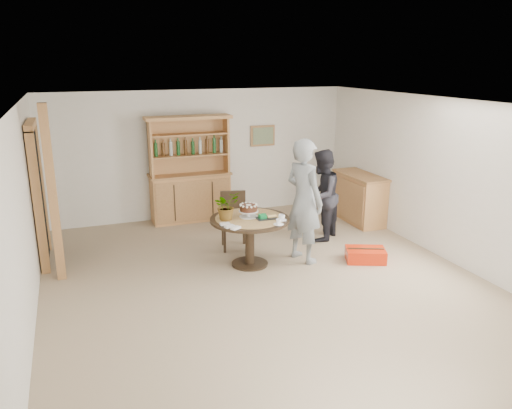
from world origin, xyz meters
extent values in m
plane|color=tan|center=(0.00, 0.00, 0.00)|extent=(7.00, 7.00, 0.00)
cube|color=white|center=(0.00, 3.50, 1.25)|extent=(6.00, 0.04, 2.50)
cube|color=white|center=(0.00, -3.50, 1.25)|extent=(6.00, 0.04, 2.50)
cube|color=white|center=(-3.00, 0.00, 1.25)|extent=(0.04, 7.00, 2.50)
cube|color=white|center=(3.00, 0.00, 1.25)|extent=(0.04, 7.00, 2.50)
cube|color=white|center=(0.00, 0.00, 2.50)|extent=(6.00, 7.00, 0.04)
cube|color=#B6864C|center=(1.30, 3.47, 1.55)|extent=(0.52, 0.03, 0.42)
cube|color=#59724C|center=(1.30, 3.45, 1.55)|extent=(0.44, 0.02, 0.34)
cube|color=black|center=(-2.94, 2.00, 1.05)|extent=(0.10, 0.90, 2.10)
cube|color=tan|center=(-2.92, 1.50, 1.05)|extent=(0.12, 0.10, 2.10)
cube|color=tan|center=(-2.92, 2.50, 1.05)|extent=(0.12, 0.10, 2.10)
cube|color=tan|center=(-2.92, 2.00, 2.13)|extent=(0.12, 1.10, 0.10)
cube|color=#B6864C|center=(-2.70, 1.20, 1.25)|extent=(0.12, 0.12, 2.50)
cube|color=tan|center=(-0.30, 3.24, 0.45)|extent=(1.50, 0.50, 0.90)
cube|color=#B6864C|center=(-0.30, 3.24, 0.92)|extent=(1.56, 0.54, 0.04)
cube|color=tan|center=(-0.30, 3.34, 1.47)|extent=(1.50, 0.04, 1.06)
cube|color=tan|center=(-1.03, 3.19, 1.47)|extent=(0.04, 0.34, 1.06)
cube|color=tan|center=(0.43, 3.19, 1.47)|extent=(0.04, 0.34, 1.06)
cube|color=#B6864C|center=(-0.30, 3.19, 1.30)|extent=(1.44, 0.32, 0.03)
cube|color=#B6864C|center=(-0.30, 3.19, 1.70)|extent=(1.44, 0.32, 0.03)
cube|color=tan|center=(-0.30, 3.19, 2.01)|extent=(1.62, 0.40, 0.06)
cylinder|color=#194C1E|center=(-0.86, 3.19, 1.46)|extent=(0.07, 0.07, 0.28)
cylinder|color=#4C2D14|center=(-0.70, 3.19, 1.46)|extent=(0.07, 0.07, 0.28)
cylinder|color=#B2BFB2|center=(-0.54, 3.19, 1.46)|extent=(0.07, 0.07, 0.28)
cylinder|color=#194C1E|center=(-0.38, 3.19, 1.46)|extent=(0.07, 0.07, 0.28)
cylinder|color=#4C2D14|center=(-0.22, 3.19, 1.46)|extent=(0.07, 0.07, 0.28)
cylinder|color=#B2BFB2|center=(-0.06, 3.19, 1.46)|extent=(0.07, 0.07, 0.28)
cylinder|color=#194C1E|center=(0.10, 3.19, 1.46)|extent=(0.07, 0.07, 0.28)
cylinder|color=#4C2D14|center=(0.26, 3.19, 1.46)|extent=(0.07, 0.07, 0.28)
cube|color=tan|center=(2.74, 2.00, 0.45)|extent=(0.50, 1.20, 0.90)
cube|color=#B6864C|center=(2.74, 2.00, 0.92)|extent=(0.54, 1.26, 0.04)
cylinder|color=black|center=(0.02, 0.71, 0.73)|extent=(1.20, 1.20, 0.04)
cylinder|color=black|center=(0.02, 0.71, 0.36)|extent=(0.14, 0.14, 0.70)
cylinder|color=black|center=(0.02, 0.71, 0.01)|extent=(0.56, 0.56, 0.03)
cylinder|color=tan|center=(0.02, 0.71, 0.76)|extent=(1.04, 1.04, 0.01)
cube|color=black|center=(0.02, 1.46, 0.45)|extent=(0.50, 0.50, 0.04)
cube|color=black|center=(0.06, 1.65, 0.70)|extent=(0.42, 0.12, 0.46)
cube|color=black|center=(0.06, 1.65, 0.92)|extent=(0.42, 0.13, 0.05)
cube|color=black|center=(-0.20, 1.33, 0.22)|extent=(0.03, 0.04, 0.44)
cube|color=black|center=(0.15, 1.25, 0.22)|extent=(0.03, 0.04, 0.44)
cube|color=black|center=(-0.12, 1.68, 0.22)|extent=(0.03, 0.04, 0.44)
cube|color=black|center=(0.23, 1.60, 0.22)|extent=(0.03, 0.04, 0.44)
cylinder|color=white|center=(0.02, 0.76, 0.77)|extent=(0.28, 0.28, 0.01)
cylinder|color=white|center=(0.02, 0.76, 0.81)|extent=(0.05, 0.05, 0.08)
cylinder|color=white|center=(0.02, 0.76, 0.85)|extent=(0.30, 0.30, 0.01)
cylinder|color=#472114|center=(0.02, 0.76, 0.90)|extent=(0.26, 0.26, 0.09)
cylinder|color=white|center=(0.02, 0.76, 0.95)|extent=(0.08, 0.08, 0.01)
sphere|color=white|center=(0.14, 0.76, 0.95)|extent=(0.04, 0.04, 0.04)
sphere|color=white|center=(0.12, 0.82, 0.95)|extent=(0.04, 0.04, 0.04)
sphere|color=white|center=(0.08, 0.87, 0.95)|extent=(0.04, 0.04, 0.04)
sphere|color=white|center=(0.02, 0.88, 0.95)|extent=(0.04, 0.04, 0.04)
sphere|color=white|center=(-0.04, 0.87, 0.95)|extent=(0.04, 0.04, 0.04)
sphere|color=white|center=(-0.09, 0.82, 0.95)|extent=(0.04, 0.04, 0.04)
sphere|color=white|center=(-0.10, 0.76, 0.95)|extent=(0.04, 0.04, 0.04)
sphere|color=white|center=(-0.09, 0.70, 0.95)|extent=(0.04, 0.04, 0.04)
sphere|color=white|center=(-0.04, 0.66, 0.95)|extent=(0.04, 0.04, 0.04)
sphere|color=white|center=(0.02, 0.64, 0.95)|extent=(0.04, 0.04, 0.04)
sphere|color=white|center=(0.08, 0.66, 0.95)|extent=(0.04, 0.04, 0.04)
sphere|color=white|center=(0.12, 0.70, 0.95)|extent=(0.04, 0.04, 0.04)
imported|color=#3F7233|center=(-0.33, 0.76, 0.97)|extent=(0.47, 0.44, 0.42)
cube|color=black|center=(0.24, 0.59, 0.77)|extent=(0.30, 0.20, 0.01)
cube|color=#0D7A37|center=(0.18, 0.59, 0.80)|extent=(0.10, 0.10, 0.06)
cube|color=#0D7A37|center=(0.18, 0.59, 0.83)|extent=(0.11, 0.02, 0.01)
cylinder|color=white|center=(0.42, 0.43, 0.76)|extent=(0.15, 0.15, 0.01)
imported|color=white|center=(0.42, 0.43, 0.81)|extent=(0.10, 0.10, 0.08)
cylinder|color=white|center=(0.30, 0.26, 0.76)|extent=(0.15, 0.15, 0.01)
imported|color=white|center=(0.30, 0.26, 0.81)|extent=(0.08, 0.08, 0.07)
cube|color=white|center=(-0.43, 0.51, 0.78)|extent=(0.14, 0.08, 0.03)
cube|color=white|center=(-0.40, 0.39, 0.78)|extent=(0.16, 0.11, 0.03)
cube|color=white|center=(-0.34, 0.29, 0.78)|extent=(0.16, 0.14, 0.03)
imported|color=slate|center=(0.87, 0.61, 0.96)|extent=(0.67, 0.82, 1.93)
imported|color=black|center=(1.57, 1.36, 0.80)|extent=(0.98, 0.96, 1.59)
cube|color=red|center=(1.76, 0.21, 0.10)|extent=(0.71, 0.60, 0.20)
cube|color=black|center=(1.76, 0.21, 0.20)|extent=(0.53, 0.26, 0.01)
camera|label=1|loc=(-2.40, -6.00, 3.04)|focal=35.00mm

